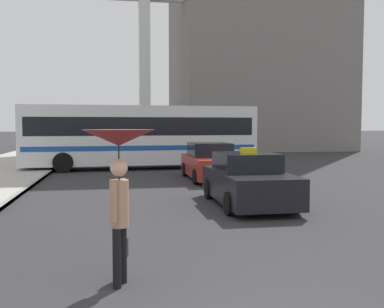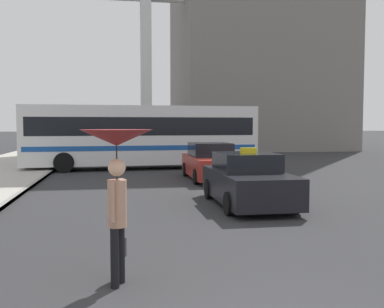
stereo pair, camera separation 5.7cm
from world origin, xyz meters
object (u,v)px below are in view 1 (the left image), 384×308
Objects in this scene: city_bus at (141,134)px; traffic_light at (21,17)px; monument_cross at (144,29)px; taxi at (248,181)px; sedan_red at (210,163)px; pedestrian_with_umbrella at (119,160)px.

traffic_light is at bearing -16.27° from city_bus.
monument_cross is (4.24, 28.50, 5.83)m from traffic_light.
monument_cross reaches higher than city_bus.
traffic_light is 29.40m from monument_cross.
taxi is 0.65× the size of traffic_light.
traffic_light reaches higher than city_bus.
pedestrian_with_umbrella is at bearing 72.14° from sedan_red.
sedan_red is 0.37× the size of city_bus.
city_bus is (-2.38, 11.15, 1.10)m from taxi.
monument_cross is at bearing -85.93° from sedan_red.
pedestrian_with_umbrella is 0.12× the size of monument_cross.
sedan_red is at bearing -85.93° from monument_cross.
traffic_light is 0.35× the size of monument_cross.
monument_cross reaches higher than taxi.
traffic_light is (-5.66, -8.61, 3.71)m from sedan_red.
traffic_light reaches higher than pedestrian_with_umbrella.
traffic_light is (-5.46, -2.62, 3.72)m from taxi.
monument_cross is (-1.42, 19.89, 9.54)m from sedan_red.
taxi is 11.45m from city_bus.
traffic_light is at bearing 25.59° from taxi.
monument_cross is (-1.22, 25.89, 9.55)m from taxi.
city_bus is 17.03m from monument_cross.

